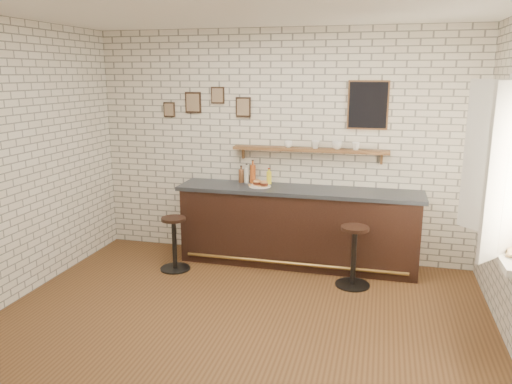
% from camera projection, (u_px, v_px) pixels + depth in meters
% --- Properties ---
extents(ground, '(5.00, 5.00, 0.00)m').
position_uv_depth(ground, '(239.00, 321.00, 5.02)').
color(ground, brown).
rests_on(ground, ground).
extents(bar_counter, '(3.10, 0.65, 1.01)m').
position_uv_depth(bar_counter, '(298.00, 227.00, 6.43)').
color(bar_counter, black).
rests_on(bar_counter, ground).
extents(sandwich_plate, '(0.28, 0.28, 0.01)m').
position_uv_depth(sandwich_plate, '(260.00, 186.00, 6.42)').
color(sandwich_plate, white).
rests_on(sandwich_plate, bar_counter).
extents(ciabatta_sandwich, '(0.24, 0.17, 0.07)m').
position_uv_depth(ciabatta_sandwich, '(261.00, 183.00, 6.41)').
color(ciabatta_sandwich, tan).
rests_on(ciabatta_sandwich, sandwich_plate).
extents(potato_chips, '(0.26, 0.18, 0.00)m').
position_uv_depth(potato_chips, '(258.00, 186.00, 6.42)').
color(potato_chips, gold).
rests_on(potato_chips, sandwich_plate).
extents(bitters_bottle_brown, '(0.07, 0.07, 0.23)m').
position_uv_depth(bitters_bottle_brown, '(241.00, 176.00, 6.66)').
color(bitters_bottle_brown, brown).
rests_on(bitters_bottle_brown, bar_counter).
extents(bitters_bottle_white, '(0.07, 0.07, 0.25)m').
position_uv_depth(bitters_bottle_white, '(247.00, 175.00, 6.64)').
color(bitters_bottle_white, beige).
rests_on(bitters_bottle_white, bar_counter).
extents(bitters_bottle_amber, '(0.07, 0.07, 0.31)m').
position_uv_depth(bitters_bottle_amber, '(253.00, 174.00, 6.61)').
color(bitters_bottle_amber, '#AA4A1B').
rests_on(bitters_bottle_amber, bar_counter).
extents(condiment_bottle_yellow, '(0.07, 0.07, 0.21)m').
position_uv_depth(condiment_bottle_yellow, '(269.00, 177.00, 6.57)').
color(condiment_bottle_yellow, yellow).
rests_on(condiment_bottle_yellow, bar_counter).
extents(bar_stool_left, '(0.38, 0.38, 0.68)m').
position_uv_depth(bar_stool_left, '(174.00, 242.00, 6.28)').
color(bar_stool_left, black).
rests_on(bar_stool_left, ground).
extents(bar_stool_right, '(0.40, 0.40, 0.72)m').
position_uv_depth(bar_stool_right, '(354.00, 254.00, 5.78)').
color(bar_stool_right, black).
rests_on(bar_stool_right, ground).
extents(wall_shelf, '(2.00, 0.18, 0.18)m').
position_uv_depth(wall_shelf, '(310.00, 150.00, 6.37)').
color(wall_shelf, brown).
rests_on(wall_shelf, ground).
extents(shelf_cup_a, '(0.13, 0.13, 0.09)m').
position_uv_depth(shelf_cup_a, '(289.00, 144.00, 6.42)').
color(shelf_cup_a, white).
rests_on(shelf_cup_a, wall_shelf).
extents(shelf_cup_b, '(0.15, 0.15, 0.10)m').
position_uv_depth(shelf_cup_b, '(315.00, 145.00, 6.34)').
color(shelf_cup_b, white).
rests_on(shelf_cup_b, wall_shelf).
extents(shelf_cup_c, '(0.17, 0.17, 0.10)m').
position_uv_depth(shelf_cup_c, '(337.00, 145.00, 6.27)').
color(shelf_cup_c, white).
rests_on(shelf_cup_c, wall_shelf).
extents(shelf_cup_d, '(0.10, 0.10, 0.09)m').
position_uv_depth(shelf_cup_d, '(356.00, 146.00, 6.22)').
color(shelf_cup_d, white).
rests_on(shelf_cup_d, wall_shelf).
extents(back_wall_decor, '(2.96, 0.02, 0.56)m').
position_uv_depth(back_wall_decor, '(298.00, 104.00, 6.36)').
color(back_wall_decor, black).
rests_on(back_wall_decor, ground).
extents(window_sill, '(0.20, 1.35, 0.06)m').
position_uv_depth(window_sill, '(502.00, 247.00, 4.52)').
color(window_sill, white).
rests_on(window_sill, ground).
extents(casement_window, '(0.40, 1.30, 1.56)m').
position_uv_depth(casement_window, '(506.00, 165.00, 4.35)').
color(casement_window, white).
rests_on(casement_window, ground).
extents(book_lower, '(0.23, 0.27, 0.02)m').
position_uv_depth(book_lower, '(506.00, 252.00, 4.27)').
color(book_lower, tan).
rests_on(book_lower, window_sill).
extents(book_upper, '(0.20, 0.26, 0.02)m').
position_uv_depth(book_upper, '(507.00, 251.00, 4.24)').
color(book_upper, tan).
rests_on(book_upper, book_lower).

